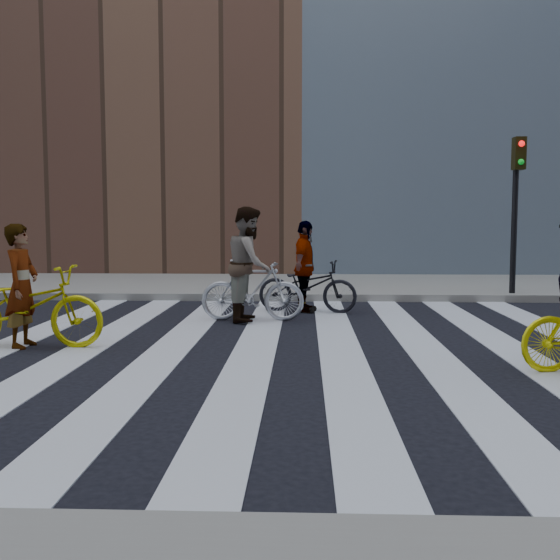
# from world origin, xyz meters

# --- Properties ---
(ground) EXTENTS (100.00, 100.00, 0.00)m
(ground) POSITION_xyz_m (0.00, 0.00, 0.00)
(ground) COLOR black
(ground) RESTS_ON ground
(sidewalk_far) EXTENTS (100.00, 5.00, 0.15)m
(sidewalk_far) POSITION_xyz_m (0.00, 7.50, 0.07)
(sidewalk_far) COLOR gray
(sidewalk_far) RESTS_ON ground
(zebra_crosswalk) EXTENTS (8.25, 10.00, 0.01)m
(zebra_crosswalk) POSITION_xyz_m (0.00, 0.00, 0.01)
(zebra_crosswalk) COLOR silver
(zebra_crosswalk) RESTS_ON ground
(building_brick_far_left) EXTENTS (16.00, 10.00, 18.00)m
(building_brick_far_left) POSITION_xyz_m (-8.00, 15.00, 9.00)
(building_brick_far_left) COLOR brown
(building_brick_far_left) RESTS_ON ground
(traffic_signal) EXTENTS (0.22, 0.42, 3.33)m
(traffic_signal) POSITION_xyz_m (4.40, 5.32, 2.28)
(traffic_signal) COLOR black
(traffic_signal) RESTS_ON ground
(bike_yellow_left) EXTENTS (2.07, 0.76, 1.08)m
(bike_yellow_left) POSITION_xyz_m (-3.56, 0.08, 0.54)
(bike_yellow_left) COLOR #CDC50B
(bike_yellow_left) RESTS_ON ground
(bike_silver_mid) EXTENTS (1.72, 0.53, 1.02)m
(bike_silver_mid) POSITION_xyz_m (-0.77, 2.42, 0.51)
(bike_silver_mid) COLOR #B7B9C2
(bike_silver_mid) RESTS_ON ground
(bike_dark_rear) EXTENTS (1.89, 0.99, 0.95)m
(bike_dark_rear) POSITION_xyz_m (0.14, 3.47, 0.47)
(bike_dark_rear) COLOR black
(bike_dark_rear) RESTS_ON ground
(rider_left) EXTENTS (0.40, 0.60, 1.62)m
(rider_left) POSITION_xyz_m (-3.61, 0.08, 0.81)
(rider_left) COLOR slate
(rider_left) RESTS_ON ground
(rider_mid) EXTENTS (0.74, 0.94, 1.88)m
(rider_mid) POSITION_xyz_m (-0.82, 2.42, 0.94)
(rider_mid) COLOR slate
(rider_mid) RESTS_ON ground
(rider_rear) EXTENTS (0.60, 1.03, 1.65)m
(rider_rear) POSITION_xyz_m (0.09, 3.47, 0.83)
(rider_rear) COLOR slate
(rider_rear) RESTS_ON ground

